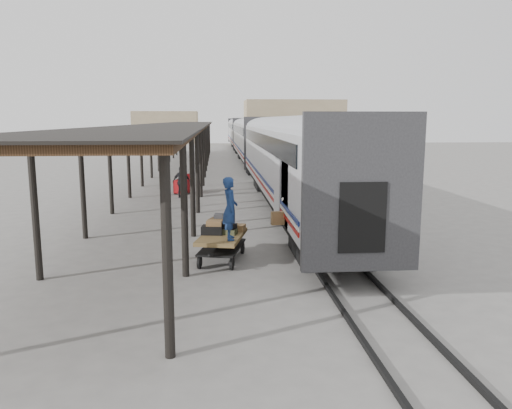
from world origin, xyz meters
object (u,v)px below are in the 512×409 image
Objects in this scene: luggage_tug at (184,185)px; pedestrian at (182,182)px; baggage_cart at (222,241)px; porter at (230,208)px.

luggage_tug is 0.82× the size of pedestrian.
luggage_tug reaches higher than baggage_cart.
baggage_cart is 1.36× the size of porter.
porter is (2.38, -15.67, 1.29)m from luggage_tug.
porter reaches higher than pedestrian.
pedestrian is (-2.41, 13.91, -0.90)m from porter.
pedestrian is (-0.03, -1.76, 0.39)m from luggage_tug.
porter reaches higher than luggage_tug.
baggage_cart is 13.43m from pedestrian.
luggage_tug is 15.90m from porter.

